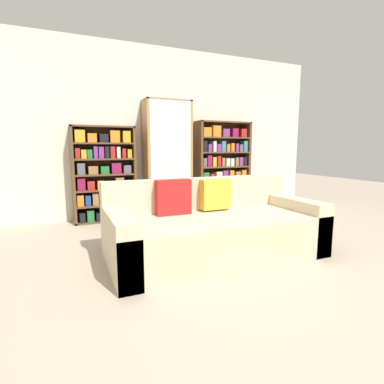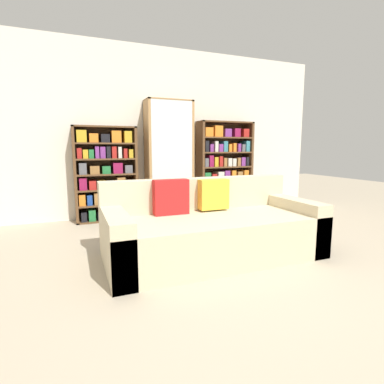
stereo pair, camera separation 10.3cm
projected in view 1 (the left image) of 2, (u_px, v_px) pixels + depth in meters
ground_plane at (247, 280)px, 2.53m from camera, size 16.00×16.00×0.00m
wall_back at (152, 133)px, 4.89m from camera, size 6.06×0.06×2.70m
couch at (213, 229)px, 3.08m from camera, size 2.15×0.98×0.79m
bookshelf_left at (104, 175)px, 4.49m from camera, size 0.92×0.32×1.42m
display_cabinet at (167, 159)px, 4.83m from camera, size 0.74×0.36×1.85m
bookshelf_right at (222, 168)px, 5.27m from camera, size 0.98×0.32×1.55m
wine_bottle at (241, 218)px, 4.12m from camera, size 0.08×0.08×0.35m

